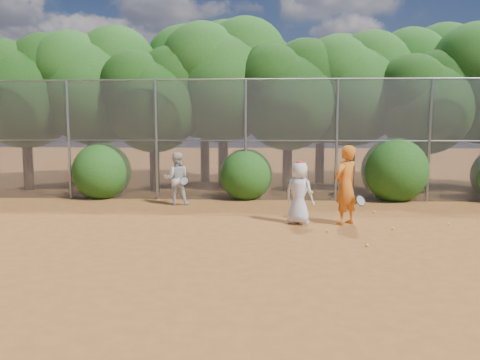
{
  "coord_description": "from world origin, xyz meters",
  "views": [
    {
      "loc": [
        -0.37,
        -9.55,
        2.56
      ],
      "look_at": [
        -1.0,
        2.5,
        1.1
      ],
      "focal_mm": 35.0,
      "sensor_mm": 36.0,
      "label": 1
    }
  ],
  "objects": [
    {
      "name": "ball_2",
      "position": [
        1.79,
        0.1,
        0.03
      ],
      "size": [
        0.07,
        0.07,
        0.07
      ],
      "primitive_type": "sphere",
      "color": "yellow",
      "rests_on": "ground"
    },
    {
      "name": "tree_0",
      "position": [
        -9.44,
        8.04,
        3.93
      ],
      "size": [
        4.38,
        3.81,
        6.0
      ],
      "color": "black",
      "rests_on": "ground"
    },
    {
      "name": "bush_1",
      "position": [
        -1.0,
        6.3,
        0.9
      ],
      "size": [
        1.8,
        1.8,
        1.8
      ],
      "primitive_type": "sphere",
      "color": "#1C4E13",
      "rests_on": "ground"
    },
    {
      "name": "tree_5",
      "position": [
        3.06,
        9.04,
        4.05
      ],
      "size": [
        4.51,
        3.92,
        6.17
      ],
      "color": "black",
      "rests_on": "ground"
    },
    {
      "name": "bush_2",
      "position": [
        4.0,
        6.3,
        1.1
      ],
      "size": [
        2.2,
        2.2,
        2.2
      ],
      "primitive_type": "sphere",
      "color": "#1C4E13",
      "rests_on": "ground"
    },
    {
      "name": "ball_1",
      "position": [
        4.31,
        2.34,
        0.03
      ],
      "size": [
        0.07,
        0.07,
        0.07
      ],
      "primitive_type": "sphere",
      "color": "yellow",
      "rests_on": "ground"
    },
    {
      "name": "tree_10",
      "position": [
        -2.93,
        11.05,
        4.63
      ],
      "size": [
        5.15,
        4.48,
        7.06
      ],
      "color": "black",
      "rests_on": "ground"
    },
    {
      "name": "ball_4",
      "position": [
        1.14,
        1.37,
        0.03
      ],
      "size": [
        0.07,
        0.07,
        0.07
      ],
      "primitive_type": "sphere",
      "color": "yellow",
      "rests_on": "ground"
    },
    {
      "name": "tree_6",
      "position": [
        5.55,
        8.03,
        3.47
      ],
      "size": [
        3.86,
        3.36,
        5.29
      ],
      "color": "black",
      "rests_on": "ground"
    },
    {
      "name": "tree_1",
      "position": [
        -6.94,
        8.54,
        4.16
      ],
      "size": [
        4.64,
        4.03,
        6.35
      ],
      "color": "black",
      "rests_on": "ground"
    },
    {
      "name": "tree_9",
      "position": [
        -7.94,
        10.84,
        4.34
      ],
      "size": [
        4.83,
        4.2,
        6.62
      ],
      "color": "black",
      "rests_on": "ground"
    },
    {
      "name": "bush_0",
      "position": [
        -6.0,
        6.3,
        1.0
      ],
      "size": [
        2.0,
        2.0,
        2.0
      ],
      "primitive_type": "sphere",
      "color": "#1C4E13",
      "rests_on": "ground"
    },
    {
      "name": "fence_back",
      "position": [
        -0.12,
        6.0,
        2.05
      ],
      "size": [
        20.05,
        0.09,
        4.03
      ],
      "color": "gray",
      "rests_on": "ground"
    },
    {
      "name": "ground",
      "position": [
        0.0,
        0.0,
        0.0
      ],
      "size": [
        80.0,
        80.0,
        0.0
      ],
      "primitive_type": "plane",
      "color": "#935221",
      "rests_on": "ground"
    },
    {
      "name": "player_teen",
      "position": [
        0.52,
        2.3,
        0.81
      ],
      "size": [
        0.93,
        0.86,
        1.63
      ],
      "rotation": [
        0.0,
        0.0,
        2.56
      ],
      "color": "silver",
      "rests_on": "ground"
    },
    {
      "name": "tree_2",
      "position": [
        -4.45,
        7.83,
        3.58
      ],
      "size": [
        3.99,
        3.47,
        5.47
      ],
      "color": "black",
      "rests_on": "ground"
    },
    {
      "name": "player_yellow",
      "position": [
        1.69,
        2.28,
        1.01
      ],
      "size": [
        0.96,
        0.85,
        2.02
      ],
      "rotation": [
        0.0,
        0.0,
        3.87
      ],
      "color": "orange",
      "rests_on": "ground"
    },
    {
      "name": "tree_12",
      "position": [
        6.56,
        11.24,
        4.51
      ],
      "size": [
        5.02,
        4.37,
        6.88
      ],
      "color": "black",
      "rests_on": "ground"
    },
    {
      "name": "tree_3",
      "position": [
        -1.94,
        8.84,
        4.4
      ],
      "size": [
        4.89,
        4.26,
        6.7
      ],
      "color": "black",
      "rests_on": "ground"
    },
    {
      "name": "tree_4",
      "position": [
        0.55,
        8.24,
        3.76
      ],
      "size": [
        4.19,
        3.64,
        5.73
      ],
      "color": "black",
      "rests_on": "ground"
    },
    {
      "name": "ball_5",
      "position": [
        2.78,
        3.81,
        0.03
      ],
      "size": [
        0.07,
        0.07,
        0.07
      ],
      "primitive_type": "sphere",
      "color": "yellow",
      "rests_on": "ground"
    },
    {
      "name": "tree_11",
      "position": [
        2.06,
        10.64,
        4.16
      ],
      "size": [
        4.64,
        4.03,
        6.35
      ],
      "color": "black",
      "rests_on": "ground"
    },
    {
      "name": "player_white",
      "position": [
        -3.14,
        4.96,
        0.83
      ],
      "size": [
        0.91,
        0.78,
        1.66
      ],
      "rotation": [
        0.0,
        0.0,
        3.3
      ],
      "color": "silver",
      "rests_on": "ground"
    },
    {
      "name": "ball_0",
      "position": [
        2.75,
        1.71,
        0.03
      ],
      "size": [
        0.07,
        0.07,
        0.07
      ],
      "primitive_type": "sphere",
      "color": "yellow",
      "rests_on": "ground"
    }
  ]
}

